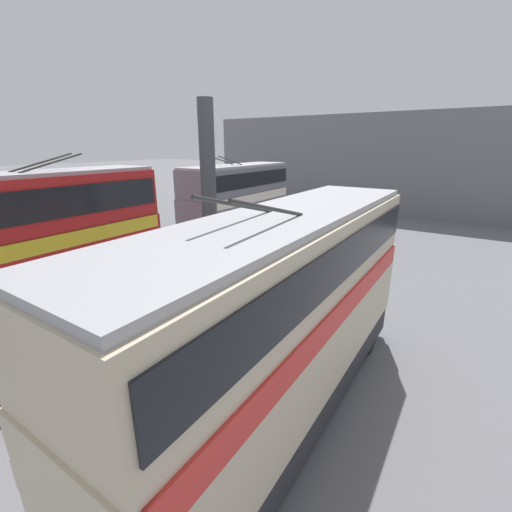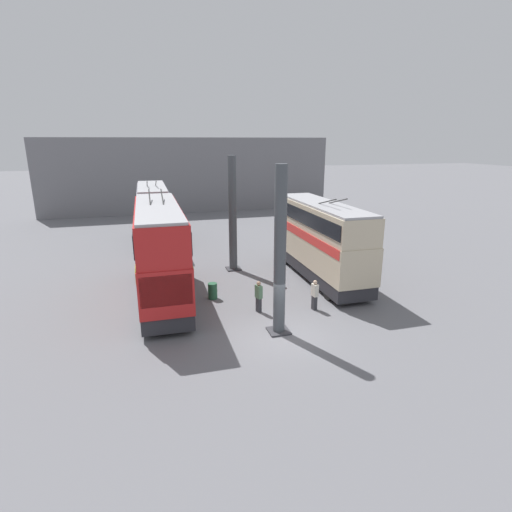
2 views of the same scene
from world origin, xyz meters
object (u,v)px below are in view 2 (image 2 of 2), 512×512
(person_by_left_row, at_px, (315,294))
(oil_drum, at_px, (213,291))
(bus_right_mid, at_px, (160,247))
(bus_right_far, at_px, (153,211))
(person_aisle_foreground, at_px, (259,296))
(bus_left_near, at_px, (321,236))

(person_by_left_row, relative_size, oil_drum, 1.80)
(bus_right_mid, xyz_separation_m, person_by_left_row, (-3.76, -7.82, -2.21))
(bus_right_far, distance_m, person_aisle_foreground, 17.25)
(oil_drum, bearing_deg, bus_right_mid, 75.12)
(bus_left_near, xyz_separation_m, person_aisle_foreground, (-4.12, 5.40, -1.97))
(person_aisle_foreground, bearing_deg, bus_right_far, 89.84)
(bus_left_near, distance_m, bus_right_far, 16.01)
(person_aisle_foreground, bearing_deg, person_by_left_row, -26.24)
(bus_right_far, xyz_separation_m, oil_drum, (-13.93, -2.77, -2.47))
(bus_left_near, height_order, oil_drum, bus_left_near)
(person_aisle_foreground, height_order, oil_drum, person_aisle_foreground)
(bus_right_far, distance_m, person_by_left_row, 18.78)
(bus_left_near, xyz_separation_m, person_by_left_row, (-4.64, 2.41, -1.99))
(oil_drum, bearing_deg, person_by_left_row, -120.89)
(bus_left_near, relative_size, bus_right_mid, 0.97)
(person_aisle_foreground, bearing_deg, bus_left_near, 20.83)
(bus_left_near, xyz_separation_m, bus_right_far, (12.31, 10.23, 0.05))
(bus_right_far, bearing_deg, bus_right_mid, 180.00)
(bus_right_mid, height_order, bus_right_far, bus_right_mid)
(bus_left_near, bearing_deg, bus_right_far, 39.71)
(bus_right_far, distance_m, oil_drum, 14.41)
(bus_right_mid, bearing_deg, bus_right_far, -0.00)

